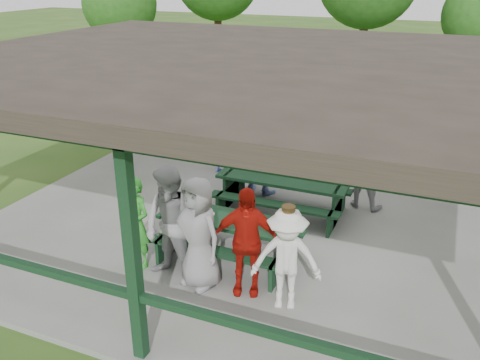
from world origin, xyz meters
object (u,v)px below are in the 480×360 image
at_px(contestant_red, 246,241).
at_px(farm_trailer, 227,97).
at_px(picnic_table_far, 282,191).
at_px(contestant_green, 136,223).
at_px(spectator_lblue, 261,154).
at_px(spectator_blue, 223,140).
at_px(pickup_truck, 389,92).
at_px(picnic_table_near, 229,233).
at_px(contestant_grey_left, 171,226).
at_px(spectator_grey, 366,166).
at_px(contestant_white_fedora, 287,259).
at_px(contestant_grey_mid, 198,233).

height_order(contestant_red, farm_trailer, contestant_red).
bearing_deg(picnic_table_far, contestant_red, -82.93).
xyz_separation_m(contestant_green, spectator_lblue, (0.80, 3.59, 0.10)).
xyz_separation_m(spectator_blue, pickup_truck, (2.86, 7.25, -0.11)).
bearing_deg(picnic_table_near, pickup_truck, 83.94).
bearing_deg(picnic_table_far, contestant_grey_left, -105.43).
xyz_separation_m(contestant_green, contestant_grey_left, (0.76, -0.15, 0.18)).
xyz_separation_m(spectator_grey, farm_trailer, (-5.71, 5.87, -0.39)).
xyz_separation_m(picnic_table_near, contestant_red, (0.63, -0.78, 0.39)).
height_order(contestant_grey_left, farm_trailer, contestant_grey_left).
distance_m(contestant_red, pickup_truck, 11.58).
bearing_deg(contestant_white_fedora, contestant_green, 162.49).
xyz_separation_m(contestant_red, spectator_blue, (-2.34, 4.31, -0.05)).
height_order(contestant_green, contestant_grey_mid, contestant_grey_mid).
bearing_deg(contestant_grey_left, spectator_blue, 117.46).
distance_m(picnic_table_near, contestant_green, 1.54).
relative_size(contestant_white_fedora, spectator_lblue, 0.92).
bearing_deg(spectator_lblue, contestant_grey_mid, 108.81).
relative_size(contestant_grey_left, spectator_grey, 1.08).
relative_size(contestant_green, contestant_red, 0.90).
bearing_deg(contestant_green, pickup_truck, 92.05).
bearing_deg(contestant_grey_mid, farm_trailer, 130.13).
height_order(contestant_green, farm_trailer, contestant_green).
distance_m(contestant_white_fedora, spectator_grey, 3.88).
xyz_separation_m(spectator_grey, pickup_truck, (-0.59, 7.84, -0.18)).
height_order(spectator_lblue, spectator_grey, spectator_grey).
distance_m(contestant_grey_left, farm_trailer, 10.37).
height_order(picnic_table_near, contestant_green, contestant_green).
distance_m(picnic_table_near, picnic_table_far, 2.02).
relative_size(picnic_table_far, spectator_blue, 1.59).
bearing_deg(farm_trailer, picnic_table_far, -80.17).
bearing_deg(contestant_white_fedora, picnic_table_far, 94.41).
bearing_deg(contestant_grey_mid, contestant_grey_left, -155.18).
relative_size(contestant_grey_mid, pickup_truck, 0.31).
distance_m(picnic_table_near, pickup_truck, 10.85).
distance_m(picnic_table_far, spectator_lblue, 1.18).
bearing_deg(spectator_grey, farm_trailer, -37.23).
bearing_deg(picnic_table_far, spectator_blue, 142.51).
relative_size(spectator_lblue, spectator_blue, 1.08).
xyz_separation_m(contestant_grey_left, contestant_white_fedora, (1.84, 0.04, -0.16)).
bearing_deg(pickup_truck, farm_trailer, 105.97).
bearing_deg(contestant_white_fedora, spectator_lblue, 100.82).
bearing_deg(contestant_green, contestant_grey_left, 2.63).
bearing_deg(contestant_green, contestant_red, 14.37).
relative_size(contestant_grey_left, contestant_grey_mid, 1.06).
bearing_deg(contestant_grey_left, spectator_lblue, 101.95).
bearing_deg(contestant_red, spectator_grey, 57.57).
distance_m(contestant_green, pickup_truck, 11.83).
height_order(picnic_table_near, contestant_red, contestant_red).
distance_m(contestant_red, spectator_blue, 4.90).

